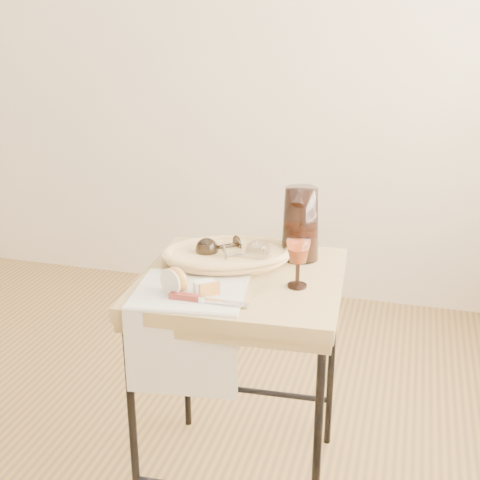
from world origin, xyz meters
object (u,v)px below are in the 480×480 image
(side_table, at_px, (242,384))
(pitcher, at_px, (300,224))
(table_knife, at_px, (205,299))
(tea_towel, at_px, (190,291))
(goblet_lying_b, at_px, (243,253))
(bread_basket, at_px, (228,257))
(wine_goblet, at_px, (298,263))
(apple_half, at_px, (176,280))
(goblet_lying_a, at_px, (220,247))

(side_table, xyz_separation_m, pitcher, (0.14, 0.19, 0.50))
(table_knife, bearing_deg, tea_towel, 135.32)
(goblet_lying_b, bearing_deg, side_table, -107.52)
(goblet_lying_b, xyz_separation_m, pitcher, (0.15, 0.13, 0.07))
(side_table, height_order, bread_basket, bread_basket)
(tea_towel, distance_m, goblet_lying_b, 0.24)
(wine_goblet, distance_m, apple_half, 0.35)
(wine_goblet, distance_m, table_knife, 0.29)
(side_table, xyz_separation_m, wine_goblet, (0.18, -0.04, 0.45))
(bread_basket, distance_m, apple_half, 0.27)
(goblet_lying_a, bearing_deg, apple_half, 39.10)
(tea_towel, height_order, table_knife, table_knife)
(bread_basket, bearing_deg, pitcher, 4.16)
(bread_basket, height_order, goblet_lying_b, goblet_lying_b)
(goblet_lying_a, relative_size, goblet_lying_b, 0.92)
(side_table, height_order, goblet_lying_b, goblet_lying_b)
(pitcher, bearing_deg, wine_goblet, -81.58)
(apple_half, bearing_deg, pitcher, 78.00)
(apple_half, bearing_deg, tea_towel, 66.10)
(apple_half, bearing_deg, goblet_lying_b, 86.24)
(side_table, relative_size, bread_basket, 2.06)
(goblet_lying_a, bearing_deg, bread_basket, 111.17)
(apple_half, bearing_deg, side_table, 77.23)
(goblet_lying_b, relative_size, wine_goblet, 0.88)
(side_table, bearing_deg, pitcher, 53.77)
(bread_basket, bearing_deg, apple_half, -130.90)
(side_table, bearing_deg, bread_basket, 130.13)
(goblet_lying_a, relative_size, apple_half, 1.42)
(bread_basket, distance_m, goblet_lying_b, 0.06)
(pitcher, height_order, apple_half, pitcher)
(goblet_lying_b, height_order, wine_goblet, wine_goblet)
(bread_basket, xyz_separation_m, apple_half, (-0.07, -0.26, 0.02))
(wine_goblet, relative_size, apple_half, 1.75)
(goblet_lying_a, relative_size, pitcher, 0.43)
(goblet_lying_a, relative_size, table_knife, 0.54)
(goblet_lying_b, distance_m, table_knife, 0.28)
(goblet_lying_a, bearing_deg, goblet_lying_b, 114.11)
(goblet_lying_a, bearing_deg, tea_towel, 45.37)
(bread_basket, relative_size, wine_goblet, 2.53)
(tea_towel, relative_size, goblet_lying_b, 2.42)
(side_table, distance_m, goblet_lying_a, 0.45)
(pitcher, xyz_separation_m, table_knife, (-0.18, -0.41, -0.10))
(goblet_lying_b, bearing_deg, wine_goblet, -54.63)
(goblet_lying_b, xyz_separation_m, table_knife, (-0.03, -0.27, -0.04))
(bread_basket, distance_m, wine_goblet, 0.27)
(goblet_lying_a, bearing_deg, side_table, 94.02)
(bread_basket, xyz_separation_m, pitcher, (0.20, 0.11, 0.09))
(bread_basket, relative_size, goblet_lying_b, 2.87)
(goblet_lying_a, bearing_deg, table_knife, 58.01)
(side_table, relative_size, wine_goblet, 5.21)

